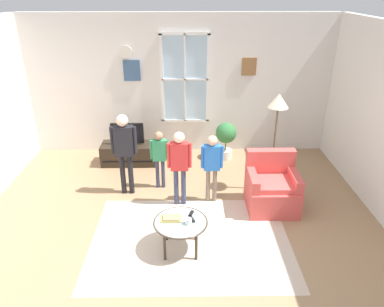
% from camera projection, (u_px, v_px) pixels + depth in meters
% --- Properties ---
extents(ground_plane, '(6.59, 6.65, 0.02)m').
position_uv_depth(ground_plane, '(177.00, 241.00, 5.00)').
color(ground_plane, '#9E7A56').
extents(back_wall, '(5.99, 0.17, 2.75)m').
position_uv_depth(back_wall, '(180.00, 85.00, 7.20)').
color(back_wall, silver).
rests_on(back_wall, ground_plane).
extents(area_rug, '(2.72, 2.01, 0.01)m').
position_uv_depth(area_rug, '(191.00, 240.00, 4.99)').
color(area_rug, '#C6B29E').
rests_on(area_rug, ground_plane).
extents(tv_stand, '(1.05, 0.48, 0.40)m').
position_uv_depth(tv_stand, '(129.00, 153.00, 7.07)').
color(tv_stand, '#2D2319').
rests_on(tv_stand, ground_plane).
extents(television, '(0.62, 0.08, 0.43)m').
position_uv_depth(television, '(127.00, 133.00, 6.89)').
color(television, '#4C4C4C').
rests_on(television, tv_stand).
extents(armchair, '(0.76, 0.74, 0.87)m').
position_uv_depth(armchair, '(272.00, 188.00, 5.62)').
color(armchair, '#D14C47').
rests_on(armchair, ground_plane).
extents(coffee_table, '(0.71, 0.71, 0.45)m').
position_uv_depth(coffee_table, '(181.00, 224.00, 4.65)').
color(coffee_table, '#99B2B7').
rests_on(coffee_table, ground_plane).
extents(book_stack, '(0.27, 0.17, 0.04)m').
position_uv_depth(book_stack, '(171.00, 218.00, 4.67)').
color(book_stack, tan).
rests_on(book_stack, coffee_table).
extents(cup, '(0.09, 0.09, 0.08)m').
position_uv_depth(cup, '(188.00, 221.00, 4.57)').
color(cup, white).
rests_on(cup, coffee_table).
extents(remote_near_books, '(0.08, 0.15, 0.02)m').
position_uv_depth(remote_near_books, '(191.00, 214.00, 4.77)').
color(remote_near_books, black).
rests_on(remote_near_books, coffee_table).
extents(remote_near_cup, '(0.09, 0.14, 0.02)m').
position_uv_depth(remote_near_cup, '(192.00, 219.00, 4.67)').
color(remote_near_cup, black).
rests_on(remote_near_cup, coffee_table).
extents(person_blue_shirt, '(0.34, 0.16, 1.14)m').
position_uv_depth(person_blue_shirt, '(212.00, 161.00, 5.60)').
color(person_blue_shirt, '#726656').
rests_on(person_blue_shirt, ground_plane).
extents(person_black_shirt, '(0.42, 0.19, 1.39)m').
position_uv_depth(person_black_shirt, '(124.00, 146.00, 5.76)').
color(person_black_shirt, black).
rests_on(person_black_shirt, ground_plane).
extents(person_green_shirt, '(0.31, 0.14, 1.03)m').
position_uv_depth(person_green_shirt, '(159.00, 153.00, 6.03)').
color(person_green_shirt, '#333851').
rests_on(person_green_shirt, ground_plane).
extents(person_red_shirt, '(0.37, 0.17, 1.24)m').
position_uv_depth(person_red_shirt, '(179.00, 160.00, 5.50)').
color(person_red_shirt, '#333851').
rests_on(person_red_shirt, ground_plane).
extents(potted_plant_by_window, '(0.41, 0.41, 0.76)m').
position_uv_depth(potted_plant_by_window, '(226.00, 136.00, 7.15)').
color(potted_plant_by_window, silver).
rests_on(potted_plant_by_window, ground_plane).
extents(floor_lamp, '(0.32, 0.32, 1.70)m').
position_uv_depth(floor_lamp, '(278.00, 111.00, 5.62)').
color(floor_lamp, black).
rests_on(floor_lamp, ground_plane).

